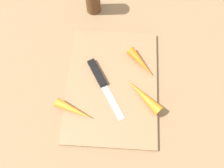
{
  "coord_description": "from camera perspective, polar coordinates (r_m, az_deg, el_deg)",
  "views": [
    {
      "loc": [
        0.26,
        0.02,
        0.65
      ],
      "look_at": [
        0.0,
        0.0,
        0.01
      ],
      "focal_mm": 38.0,
      "sensor_mm": 36.0,
      "label": 1
    }
  ],
  "objects": [
    {
      "name": "ground_plane",
      "position": [
        0.7,
        0.0,
        -0.38
      ],
      "size": [
        1.4,
        1.4,
        0.0
      ],
      "primitive_type": "plane",
      "color": "#8C6D4C"
    },
    {
      "name": "knife",
      "position": [
        0.69,
        -3.12,
        1.8
      ],
      "size": [
        0.18,
        0.12,
        0.01
      ],
      "rotation": [
        0.0,
        0.0,
        0.53
      ],
      "color": "#B7B7BC",
      "rests_on": "cutting_board"
    },
    {
      "name": "carrot_medium",
      "position": [
        0.65,
        -9.13,
        -6.21
      ],
      "size": [
        0.06,
        0.11,
        0.03
      ],
      "primitive_type": "cone",
      "rotation": [
        0.0,
        1.57,
        1.2
      ],
      "color": "orange",
      "rests_on": "cutting_board"
    },
    {
      "name": "carrot_longest",
      "position": [
        0.66,
        7.5,
        -2.76
      ],
      "size": [
        0.11,
        0.11,
        0.03
      ],
      "primitive_type": "cone",
      "rotation": [
        0.0,
        1.57,
        3.95
      ],
      "color": "orange",
      "rests_on": "cutting_board"
    },
    {
      "name": "cutting_board",
      "position": [
        0.69,
        0.0,
        -0.19
      ],
      "size": [
        0.36,
        0.26,
        0.01
      ],
      "primitive_type": "cube",
      "color": "#99704C",
      "rests_on": "ground_plane"
    },
    {
      "name": "carrot_shortest",
      "position": [
        0.71,
        7.04,
        5.12
      ],
      "size": [
        0.1,
        0.09,
        0.03
      ],
      "primitive_type": "cone",
      "rotation": [
        0.0,
        1.57,
        0.7
      ],
      "color": "orange",
      "rests_on": "cutting_board"
    }
  ]
}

